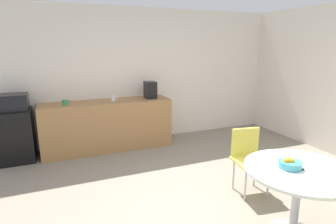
{
  "coord_description": "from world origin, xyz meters",
  "views": [
    {
      "loc": [
        -1.49,
        -2.28,
        1.87
      ],
      "look_at": [
        -0.04,
        1.27,
        0.95
      ],
      "focal_mm": 29.21,
      "sensor_mm": 36.0,
      "label": 1
    }
  ],
  "objects_px": {
    "fruit_bowl": "(290,164)",
    "mug_red": "(113,98)",
    "microwave": "(12,102)",
    "round_table": "(298,182)",
    "chair_yellow": "(248,153)",
    "mug_white": "(65,102)",
    "mug_green": "(149,96)",
    "mini_fridge": "(16,136)",
    "coffee_maker": "(150,90)"
  },
  "relations": [
    {
      "from": "fruit_bowl",
      "to": "mug_red",
      "type": "height_order",
      "value": "mug_red"
    },
    {
      "from": "microwave",
      "to": "round_table",
      "type": "height_order",
      "value": "microwave"
    },
    {
      "from": "microwave",
      "to": "round_table",
      "type": "distance_m",
      "value": 4.24
    },
    {
      "from": "round_table",
      "to": "mug_red",
      "type": "xyz_separation_m",
      "value": [
        -1.16,
        3.16,
        0.36
      ]
    },
    {
      "from": "chair_yellow",
      "to": "mug_white",
      "type": "bearing_deg",
      "value": 134.51
    },
    {
      "from": "chair_yellow",
      "to": "mug_red",
      "type": "distance_m",
      "value": 2.62
    },
    {
      "from": "chair_yellow",
      "to": "mug_white",
      "type": "height_order",
      "value": "mug_white"
    },
    {
      "from": "mug_green",
      "to": "mug_red",
      "type": "distance_m",
      "value": 0.67
    },
    {
      "from": "round_table",
      "to": "mug_green",
      "type": "height_order",
      "value": "mug_green"
    },
    {
      "from": "mini_fridge",
      "to": "microwave",
      "type": "xyz_separation_m",
      "value": [
        0.0,
        0.0,
        0.56
      ]
    },
    {
      "from": "microwave",
      "to": "mug_white",
      "type": "bearing_deg",
      "value": -5.14
    },
    {
      "from": "fruit_bowl",
      "to": "coffee_maker",
      "type": "height_order",
      "value": "coffee_maker"
    },
    {
      "from": "mini_fridge",
      "to": "round_table",
      "type": "xyz_separation_m",
      "value": [
        2.79,
        -3.17,
        0.15
      ]
    },
    {
      "from": "mini_fridge",
      "to": "fruit_bowl",
      "type": "relative_size",
      "value": 3.95
    },
    {
      "from": "mug_red",
      "to": "coffee_maker",
      "type": "bearing_deg",
      "value": 0.52
    },
    {
      "from": "mini_fridge",
      "to": "chair_yellow",
      "type": "relative_size",
      "value": 1.05
    },
    {
      "from": "chair_yellow",
      "to": "coffee_maker",
      "type": "bearing_deg",
      "value": 104.52
    },
    {
      "from": "chair_yellow",
      "to": "coffee_maker",
      "type": "height_order",
      "value": "coffee_maker"
    },
    {
      "from": "mini_fridge",
      "to": "microwave",
      "type": "distance_m",
      "value": 0.56
    },
    {
      "from": "microwave",
      "to": "chair_yellow",
      "type": "distance_m",
      "value": 3.72
    },
    {
      "from": "fruit_bowl",
      "to": "mug_red",
      "type": "xyz_separation_m",
      "value": [
        -1.08,
        3.11,
        0.18
      ]
    },
    {
      "from": "chair_yellow",
      "to": "mug_green",
      "type": "bearing_deg",
      "value": 105.75
    },
    {
      "from": "chair_yellow",
      "to": "mug_green",
      "type": "xyz_separation_m",
      "value": [
        -0.62,
        2.2,
        0.43
      ]
    },
    {
      "from": "mug_white",
      "to": "mug_green",
      "type": "relative_size",
      "value": 1.0
    },
    {
      "from": "round_table",
      "to": "fruit_bowl",
      "type": "height_order",
      "value": "fruit_bowl"
    },
    {
      "from": "fruit_bowl",
      "to": "round_table",
      "type": "bearing_deg",
      "value": -33.65
    },
    {
      "from": "round_table",
      "to": "mug_red",
      "type": "distance_m",
      "value": 3.39
    },
    {
      "from": "mug_red",
      "to": "round_table",
      "type": "bearing_deg",
      "value": -69.93
    },
    {
      "from": "microwave",
      "to": "coffee_maker",
      "type": "relative_size",
      "value": 1.5
    },
    {
      "from": "round_table",
      "to": "mug_white",
      "type": "bearing_deg",
      "value": 122.75
    },
    {
      "from": "round_table",
      "to": "fruit_bowl",
      "type": "bearing_deg",
      "value": 146.35
    },
    {
      "from": "microwave",
      "to": "coffee_maker",
      "type": "distance_m",
      "value": 2.35
    },
    {
      "from": "round_table",
      "to": "fruit_bowl",
      "type": "xyz_separation_m",
      "value": [
        -0.08,
        0.05,
        0.19
      ]
    },
    {
      "from": "mini_fridge",
      "to": "fruit_bowl",
      "type": "xyz_separation_m",
      "value": [
        2.71,
        -3.12,
        0.34
      ]
    },
    {
      "from": "microwave",
      "to": "mug_red",
      "type": "bearing_deg",
      "value": -0.23
    },
    {
      "from": "mini_fridge",
      "to": "round_table",
      "type": "relative_size",
      "value": 0.83
    },
    {
      "from": "mug_green",
      "to": "round_table",
      "type": "bearing_deg",
      "value": -81.24
    },
    {
      "from": "mug_green",
      "to": "mug_red",
      "type": "height_order",
      "value": "same"
    },
    {
      "from": "chair_yellow",
      "to": "mug_white",
      "type": "xyz_separation_m",
      "value": [
        -2.13,
        2.17,
        0.43
      ]
    },
    {
      "from": "fruit_bowl",
      "to": "mug_white",
      "type": "bearing_deg",
      "value": 122.15
    },
    {
      "from": "mini_fridge",
      "to": "mug_red",
      "type": "bearing_deg",
      "value": -0.23
    },
    {
      "from": "chair_yellow",
      "to": "mug_red",
      "type": "relative_size",
      "value": 6.43
    },
    {
      "from": "chair_yellow",
      "to": "mug_green",
      "type": "height_order",
      "value": "mug_green"
    },
    {
      "from": "chair_yellow",
      "to": "fruit_bowl",
      "type": "xyz_separation_m",
      "value": [
        -0.22,
        -0.88,
        0.25
      ]
    },
    {
      "from": "microwave",
      "to": "mug_green",
      "type": "distance_m",
      "value": 2.31
    },
    {
      "from": "mug_red",
      "to": "chair_yellow",
      "type": "bearing_deg",
      "value": -59.91
    },
    {
      "from": "mini_fridge",
      "to": "fruit_bowl",
      "type": "bearing_deg",
      "value": -48.96
    },
    {
      "from": "round_table",
      "to": "chair_yellow",
      "type": "height_order",
      "value": "chair_yellow"
    },
    {
      "from": "mug_white",
      "to": "coffee_maker",
      "type": "height_order",
      "value": "coffee_maker"
    },
    {
      "from": "fruit_bowl",
      "to": "coffee_maker",
      "type": "bearing_deg",
      "value": 96.64
    }
  ]
}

